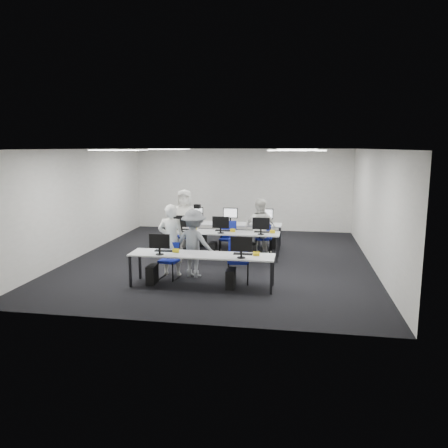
% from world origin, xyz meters
% --- Properties ---
extents(room, '(9.00, 9.02, 3.00)m').
position_xyz_m(room, '(0.00, 0.00, 1.50)').
color(room, black).
rests_on(room, ground).
extents(ceiling_panels, '(5.20, 4.60, 0.02)m').
position_xyz_m(ceiling_panels, '(0.00, 0.00, 2.98)').
color(ceiling_panels, white).
rests_on(ceiling_panels, room).
extents(desk_front, '(3.20, 0.70, 0.73)m').
position_xyz_m(desk_front, '(0.00, -2.40, 0.68)').
color(desk_front, '#B0B3B5').
rests_on(desk_front, ground).
extents(desk_mid, '(3.20, 0.70, 0.73)m').
position_xyz_m(desk_mid, '(0.00, 0.20, 0.68)').
color(desk_mid, '#B0B3B5').
rests_on(desk_mid, ground).
extents(desk_back, '(3.20, 0.70, 0.73)m').
position_xyz_m(desk_back, '(0.00, 1.60, 0.68)').
color(desk_back, '#B0B3B5').
rests_on(desk_back, ground).
extents(equipment_front, '(2.51, 0.41, 1.19)m').
position_xyz_m(equipment_front, '(-0.19, -2.42, 0.36)').
color(equipment_front, '#0E61B7').
rests_on(equipment_front, desk_front).
extents(equipment_mid, '(2.91, 0.41, 1.19)m').
position_xyz_m(equipment_mid, '(-0.19, 0.18, 0.36)').
color(equipment_mid, white).
rests_on(equipment_mid, desk_mid).
extents(equipment_back, '(2.91, 0.41, 1.19)m').
position_xyz_m(equipment_back, '(0.19, 1.62, 0.36)').
color(equipment_back, white).
rests_on(equipment_back, desk_back).
extents(chair_0, '(0.47, 0.50, 0.83)m').
position_xyz_m(chair_0, '(-0.88, -1.95, 0.26)').
color(chair_0, navy).
rests_on(chair_0, ground).
extents(chair_1, '(0.54, 0.58, 0.98)m').
position_xyz_m(chair_1, '(0.75, -1.95, 0.31)').
color(chair_1, navy).
rests_on(chair_1, ground).
extents(chair_2, '(0.45, 0.49, 0.86)m').
position_xyz_m(chair_2, '(-1.26, 0.82, 0.27)').
color(chair_2, navy).
rests_on(chair_2, ground).
extents(chair_3, '(0.47, 0.50, 0.84)m').
position_xyz_m(chair_3, '(0.09, 0.69, 0.26)').
color(chair_3, navy).
rests_on(chair_3, ground).
extents(chair_4, '(0.49, 0.52, 0.89)m').
position_xyz_m(chair_4, '(1.09, 0.85, 0.28)').
color(chair_4, navy).
rests_on(chair_4, ground).
extents(chair_5, '(0.47, 0.50, 0.84)m').
position_xyz_m(chair_5, '(-1.20, 1.15, 0.27)').
color(chair_5, navy).
rests_on(chair_5, ground).
extents(chair_6, '(0.57, 0.60, 0.95)m').
position_xyz_m(chair_6, '(0.06, 0.97, 0.30)').
color(chair_6, navy).
rests_on(chair_6, ground).
extents(chair_7, '(0.43, 0.47, 0.84)m').
position_xyz_m(chair_7, '(1.13, 0.96, 0.27)').
color(chair_7, navy).
rests_on(chair_7, ground).
extents(handbag, '(0.40, 0.32, 0.28)m').
position_xyz_m(handbag, '(-1.45, 0.32, 0.87)').
color(handbag, '#A48D54').
rests_on(handbag, desk_mid).
extents(student_0, '(0.66, 0.46, 1.73)m').
position_xyz_m(student_0, '(-0.90, -1.67, 0.86)').
color(student_0, white).
rests_on(student_0, ground).
extents(student_1, '(0.85, 0.70, 1.60)m').
position_xyz_m(student_1, '(0.97, 0.87, 0.80)').
color(student_1, white).
rests_on(student_1, ground).
extents(student_2, '(0.93, 0.66, 1.81)m').
position_xyz_m(student_2, '(-1.27, 1.01, 0.91)').
color(student_2, white).
rests_on(student_2, ground).
extents(student_3, '(0.96, 0.60, 1.53)m').
position_xyz_m(student_3, '(1.00, 0.86, 0.76)').
color(student_3, white).
rests_on(student_3, ground).
extents(photographer, '(1.17, 0.86, 1.61)m').
position_xyz_m(photographer, '(-0.34, -1.70, 0.81)').
color(photographer, slate).
rests_on(photographer, ground).
extents(dslr_camera, '(0.18, 0.21, 0.10)m').
position_xyz_m(dslr_camera, '(-0.29, -1.53, 1.67)').
color(dslr_camera, black).
rests_on(dslr_camera, photographer).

